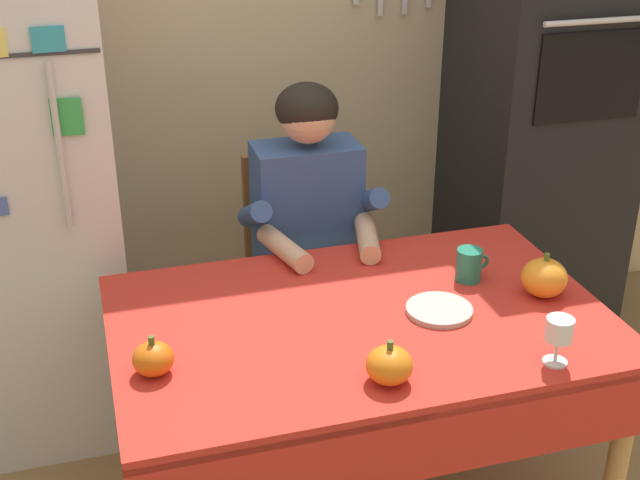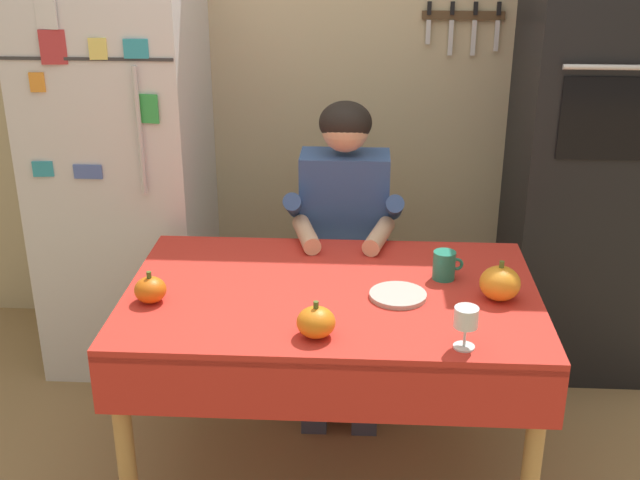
{
  "view_description": "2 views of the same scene",
  "coord_description": "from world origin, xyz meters",
  "px_view_note": "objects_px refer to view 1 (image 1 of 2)",
  "views": [
    {
      "loc": [
        -0.69,
        -1.87,
        1.98
      ],
      "look_at": [
        -0.1,
        0.17,
        0.96
      ],
      "focal_mm": 47.84,
      "sensor_mm": 36.0,
      "label": 1
    },
    {
      "loc": [
        0.1,
        -2.36,
        1.94
      ],
      "look_at": [
        -0.05,
        0.2,
        0.88
      ],
      "focal_mm": 45.18,
      "sensor_mm": 36.0,
      "label": 2
    }
  ],
  "objects_px": {
    "wall_oven": "(543,95)",
    "coffee_mug": "(469,265)",
    "wine_glass": "(559,332)",
    "pumpkin_large": "(544,278)",
    "pumpkin_small": "(389,365)",
    "seated_person": "(312,232)",
    "serving_tray": "(439,310)",
    "refrigerator": "(10,189)",
    "dining_table": "(362,345)",
    "pumpkin_medium": "(153,359)",
    "chair_behind_person": "(299,266)"
  },
  "relations": [
    {
      "from": "refrigerator",
      "to": "serving_tray",
      "type": "height_order",
      "value": "refrigerator"
    },
    {
      "from": "coffee_mug",
      "to": "wine_glass",
      "type": "bearing_deg",
      "value": -87.72
    },
    {
      "from": "pumpkin_medium",
      "to": "serving_tray",
      "type": "distance_m",
      "value": 0.82
    },
    {
      "from": "wall_oven",
      "to": "refrigerator",
      "type": "bearing_deg",
      "value": -178.86
    },
    {
      "from": "dining_table",
      "to": "pumpkin_small",
      "type": "bearing_deg",
      "value": -96.51
    },
    {
      "from": "pumpkin_large",
      "to": "pumpkin_small",
      "type": "relative_size",
      "value": 1.16
    },
    {
      "from": "refrigerator",
      "to": "dining_table",
      "type": "bearing_deg",
      "value": -42.91
    },
    {
      "from": "coffee_mug",
      "to": "pumpkin_small",
      "type": "xyz_separation_m",
      "value": [
        -0.42,
        -0.44,
        -0.0
      ]
    },
    {
      "from": "dining_table",
      "to": "pumpkin_small",
      "type": "relative_size",
      "value": 11.84
    },
    {
      "from": "dining_table",
      "to": "pumpkin_large",
      "type": "relative_size",
      "value": 10.23
    },
    {
      "from": "wall_oven",
      "to": "pumpkin_small",
      "type": "height_order",
      "value": "wall_oven"
    },
    {
      "from": "seated_person",
      "to": "pumpkin_small",
      "type": "height_order",
      "value": "seated_person"
    },
    {
      "from": "seated_person",
      "to": "pumpkin_large",
      "type": "xyz_separation_m",
      "value": [
        0.53,
        -0.62,
        0.06
      ]
    },
    {
      "from": "coffee_mug",
      "to": "pumpkin_medium",
      "type": "xyz_separation_m",
      "value": [
        -0.98,
        -0.24,
        -0.01
      ]
    },
    {
      "from": "refrigerator",
      "to": "coffee_mug",
      "type": "relative_size",
      "value": 16.98
    },
    {
      "from": "pumpkin_medium",
      "to": "pumpkin_small",
      "type": "bearing_deg",
      "value": -19.69
    },
    {
      "from": "chair_behind_person",
      "to": "serving_tray",
      "type": "height_order",
      "value": "chair_behind_person"
    },
    {
      "from": "pumpkin_large",
      "to": "dining_table",
      "type": "bearing_deg",
      "value": 178.63
    },
    {
      "from": "refrigerator",
      "to": "chair_behind_person",
      "type": "distance_m",
      "value": 1.05
    },
    {
      "from": "dining_table",
      "to": "serving_tray",
      "type": "xyz_separation_m",
      "value": [
        0.22,
        -0.02,
        0.09
      ]
    },
    {
      "from": "dining_table",
      "to": "pumpkin_medium",
      "type": "height_order",
      "value": "pumpkin_medium"
    },
    {
      "from": "seated_person",
      "to": "pumpkin_small",
      "type": "bearing_deg",
      "value": -93.61
    },
    {
      "from": "seated_person",
      "to": "chair_behind_person",
      "type": "bearing_deg",
      "value": 90.0
    },
    {
      "from": "refrigerator",
      "to": "pumpkin_small",
      "type": "distance_m",
      "value": 1.5
    },
    {
      "from": "wine_glass",
      "to": "pumpkin_large",
      "type": "bearing_deg",
      "value": 65.57
    },
    {
      "from": "serving_tray",
      "to": "seated_person",
      "type": "bearing_deg",
      "value": 107.68
    },
    {
      "from": "coffee_mug",
      "to": "wine_glass",
      "type": "xyz_separation_m",
      "value": [
        0.02,
        -0.48,
        0.04
      ]
    },
    {
      "from": "dining_table",
      "to": "pumpkin_small",
      "type": "distance_m",
      "value": 0.33
    },
    {
      "from": "pumpkin_large",
      "to": "seated_person",
      "type": "bearing_deg",
      "value": 130.84
    },
    {
      "from": "refrigerator",
      "to": "pumpkin_large",
      "type": "relative_size",
      "value": 13.15
    },
    {
      "from": "coffee_mug",
      "to": "pumpkin_large",
      "type": "bearing_deg",
      "value": -41.62
    },
    {
      "from": "chair_behind_person",
      "to": "pumpkin_small",
      "type": "relative_size",
      "value": 7.86
    },
    {
      "from": "refrigerator",
      "to": "seated_person",
      "type": "relative_size",
      "value": 1.45
    },
    {
      "from": "wall_oven",
      "to": "coffee_mug",
      "type": "height_order",
      "value": "wall_oven"
    },
    {
      "from": "dining_table",
      "to": "wine_glass",
      "type": "height_order",
      "value": "wine_glass"
    },
    {
      "from": "pumpkin_large",
      "to": "serving_tray",
      "type": "distance_m",
      "value": 0.34
    },
    {
      "from": "seated_person",
      "to": "pumpkin_large",
      "type": "bearing_deg",
      "value": -49.16
    },
    {
      "from": "wall_oven",
      "to": "pumpkin_large",
      "type": "xyz_separation_m",
      "value": [
        -0.49,
        -0.94,
        -0.25
      ]
    },
    {
      "from": "pumpkin_medium",
      "to": "wine_glass",
      "type": "bearing_deg",
      "value": -13.69
    },
    {
      "from": "pumpkin_medium",
      "to": "pumpkin_large",
      "type": "bearing_deg",
      "value": 4.29
    },
    {
      "from": "pumpkin_large",
      "to": "pumpkin_small",
      "type": "xyz_separation_m",
      "value": [
        -0.59,
        -0.29,
        -0.01
      ]
    },
    {
      "from": "dining_table",
      "to": "pumpkin_small",
      "type": "height_order",
      "value": "pumpkin_small"
    },
    {
      "from": "refrigerator",
      "to": "pumpkin_small",
      "type": "bearing_deg",
      "value": -52.23
    },
    {
      "from": "seated_person",
      "to": "pumpkin_medium",
      "type": "height_order",
      "value": "seated_person"
    },
    {
      "from": "dining_table",
      "to": "chair_behind_person",
      "type": "xyz_separation_m",
      "value": [
        0.02,
        0.79,
        -0.14
      ]
    },
    {
      "from": "seated_person",
      "to": "pumpkin_medium",
      "type": "xyz_separation_m",
      "value": [
        -0.61,
        -0.7,
        0.05
      ]
    },
    {
      "from": "refrigerator",
      "to": "coffee_mug",
      "type": "xyz_separation_m",
      "value": [
        1.34,
        -0.75,
        -0.11
      ]
    },
    {
      "from": "refrigerator",
      "to": "coffee_mug",
      "type": "height_order",
      "value": "refrigerator"
    },
    {
      "from": "wall_oven",
      "to": "dining_table",
      "type": "bearing_deg",
      "value": -138.69
    },
    {
      "from": "seated_person",
      "to": "serving_tray",
      "type": "distance_m",
      "value": 0.66
    }
  ]
}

